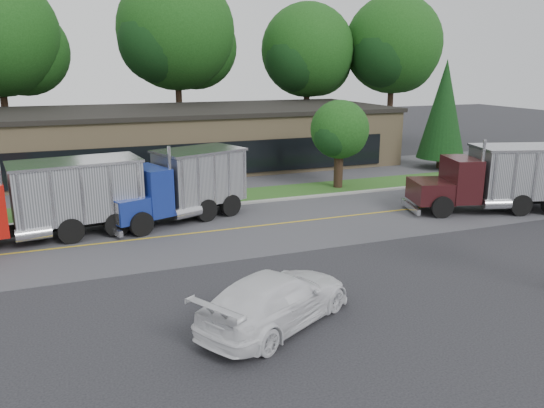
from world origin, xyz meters
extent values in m
plane|color=#343439|center=(0.00, 0.00, 0.00)|extent=(140.00, 140.00, 0.00)
cube|color=#55555A|center=(0.00, 9.00, 0.00)|extent=(60.00, 8.00, 0.02)
cube|color=gold|center=(0.00, 9.00, 0.00)|extent=(60.00, 0.12, 0.01)
cube|color=#9E9E99|center=(0.00, 13.20, 0.00)|extent=(60.00, 0.30, 0.12)
cube|color=#285D1F|center=(0.00, 15.00, 0.00)|extent=(60.00, 3.40, 0.03)
cube|color=#55555A|center=(0.00, 20.00, 0.00)|extent=(60.00, 7.00, 0.02)
cube|color=tan|center=(2.00, 26.00, 2.00)|extent=(32.00, 12.00, 4.00)
cylinder|color=#382619|center=(-10.00, 34.00, 2.60)|extent=(0.56, 0.56, 5.20)
sphere|color=#143E11|center=(-8.22, 35.19, 8.48)|extent=(7.14, 7.14, 7.14)
cylinder|color=#382619|center=(4.00, 34.00, 2.76)|extent=(0.56, 0.56, 5.51)
sphere|color=#143E11|center=(4.00, 34.00, 10.24)|extent=(10.08, 10.08, 10.08)
sphere|color=#143E11|center=(5.89, 35.26, 8.98)|extent=(7.56, 7.56, 7.56)
sphere|color=black|center=(2.42, 33.05, 9.30)|extent=(6.93, 6.93, 6.93)
cylinder|color=#382619|center=(16.00, 33.00, 2.35)|extent=(0.56, 0.56, 4.70)
sphere|color=#143E11|center=(16.00, 33.00, 8.73)|extent=(8.59, 8.59, 8.59)
sphere|color=#143E11|center=(17.61, 34.07, 7.65)|extent=(6.45, 6.45, 6.45)
sphere|color=black|center=(14.66, 32.19, 7.92)|extent=(5.91, 5.91, 5.91)
cylinder|color=#382619|center=(24.00, 31.00, 2.50)|extent=(0.56, 0.56, 5.00)
sphere|color=#143E11|center=(24.00, 31.00, 9.28)|extent=(9.14, 9.14, 9.14)
sphere|color=#143E11|center=(25.71, 32.14, 8.14)|extent=(6.85, 6.85, 6.85)
sphere|color=black|center=(22.57, 30.14, 8.42)|extent=(6.28, 6.28, 6.28)
cylinder|color=#382619|center=(20.00, 18.00, 0.50)|extent=(0.44, 0.44, 1.00)
cone|color=black|center=(20.00, 18.00, 4.31)|extent=(3.44, 3.44, 7.05)
cylinder|color=#382619|center=(10.00, 15.00, 0.97)|extent=(0.56, 0.56, 1.95)
sphere|color=#143E11|center=(10.00, 15.00, 3.62)|extent=(3.56, 3.56, 3.56)
sphere|color=#143E11|center=(10.67, 15.45, 3.17)|extent=(2.67, 2.67, 2.67)
sphere|color=black|center=(9.44, 14.67, 3.28)|extent=(2.45, 2.45, 2.45)
cube|color=black|center=(-6.81, 10.52, 0.57)|extent=(8.98, 2.28, 0.28)
cube|color=silver|center=(-5.27, 10.74, 2.02)|extent=(5.65, 3.25, 2.50)
cube|color=silver|center=(-5.27, 10.74, 3.32)|extent=(5.82, 3.42, 0.12)
cylinder|color=black|center=(-5.06, 11.94, 0.57)|extent=(1.14, 0.51, 1.10)
cylinder|color=black|center=(-4.72, 9.66, 0.57)|extent=(1.14, 0.51, 1.10)
cube|color=black|center=(-0.56, 11.50, 0.57)|extent=(6.61, 3.26, 0.28)
cube|color=navy|center=(-3.29, 10.49, 1.12)|extent=(2.30, 2.71, 1.10)
cube|color=navy|center=(-2.06, 10.94, 1.72)|extent=(1.92, 2.65, 2.20)
cube|color=black|center=(-2.54, 10.77, 2.12)|extent=(0.79, 1.99, 0.90)
cube|color=silver|center=(0.53, 11.90, 2.02)|extent=(4.62, 3.73, 2.50)
cube|color=silver|center=(0.53, 11.90, 3.32)|extent=(4.81, 3.93, 0.12)
cylinder|color=black|center=(-3.55, 11.62, 0.57)|extent=(1.15, 0.71, 1.10)
cylinder|color=black|center=(-2.75, 9.46, 0.57)|extent=(1.15, 0.71, 1.10)
cylinder|color=black|center=(0.40, 13.08, 0.57)|extent=(1.15, 0.71, 1.10)
cylinder|color=black|center=(1.20, 10.93, 0.57)|extent=(1.15, 0.71, 1.10)
cube|color=black|center=(15.05, 7.30, 0.57)|extent=(7.84, 3.09, 0.28)
cube|color=black|center=(11.76, 8.22, 1.12)|extent=(2.43, 2.72, 1.10)
cube|color=black|center=(13.24, 7.80, 1.72)|extent=(1.97, 2.68, 2.20)
cube|color=black|center=(12.67, 7.97, 2.12)|extent=(0.63, 2.04, 0.90)
cube|color=silver|center=(16.37, 6.93, 2.02)|extent=(5.20, 3.68, 2.50)
cube|color=silver|center=(16.37, 6.93, 3.32)|extent=(5.38, 3.86, 0.12)
cylinder|color=black|center=(12.24, 9.28, 0.57)|extent=(1.15, 0.63, 1.10)
cylinder|color=black|center=(11.62, 7.07, 0.57)|extent=(1.15, 0.63, 1.10)
cylinder|color=black|center=(17.01, 7.94, 0.57)|extent=(1.15, 0.63, 1.10)
cylinder|color=black|center=(16.39, 5.73, 0.57)|extent=(1.15, 0.63, 1.10)
imported|color=white|center=(-0.15, -0.38, 0.79)|extent=(5.81, 4.66, 1.58)
camera|label=1|loc=(-5.36, -13.66, 7.42)|focal=35.00mm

